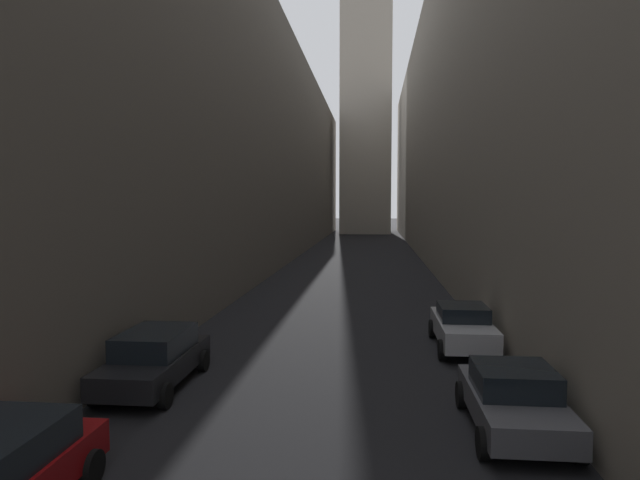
# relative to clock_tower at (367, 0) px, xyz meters

# --- Properties ---
(ground_plane) EXTENTS (264.00, 264.00, 0.00)m
(ground_plane) POSITION_rel_clock_tower_xyz_m (0.00, -46.93, -37.32)
(ground_plane) COLOR black
(building_block_left) EXTENTS (12.48, 108.00, 19.39)m
(building_block_left) POSITION_rel_clock_tower_xyz_m (-11.74, -44.93, -27.63)
(building_block_left) COLOR #60594F
(building_block_left) RESTS_ON ground
(building_block_right) EXTENTS (13.63, 108.00, 22.12)m
(building_block_right) POSITION_rel_clock_tower_xyz_m (12.32, -44.93, -26.26)
(building_block_right) COLOR gray
(building_block_right) RESTS_ON ground
(clock_tower) EXTENTS (8.89, 8.89, 71.96)m
(clock_tower) POSITION_rel_clock_tower_xyz_m (0.00, 0.00, 0.00)
(clock_tower) COLOR #9E9384
(clock_tower) RESTS_ON ground
(parked_car_left_third) EXTENTS (1.94, 4.33, 1.51)m
(parked_car_left_third) POSITION_rel_clock_tower_xyz_m (-4.40, -75.98, -36.54)
(parked_car_left_third) COLOR black
(parked_car_left_third) RESTS_ON ground
(parked_car_right_third) EXTENTS (1.98, 3.91, 1.42)m
(parked_car_right_third) POSITION_rel_clock_tower_xyz_m (4.40, -78.05, -36.60)
(parked_car_right_third) COLOR #4C4C51
(parked_car_right_third) RESTS_ON ground
(parked_car_right_far) EXTENTS (1.92, 4.30, 1.48)m
(parked_car_right_far) POSITION_rel_clock_tower_xyz_m (4.40, -71.26, -36.56)
(parked_car_right_far) COLOR #B7B7BC
(parked_car_right_far) RESTS_ON ground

